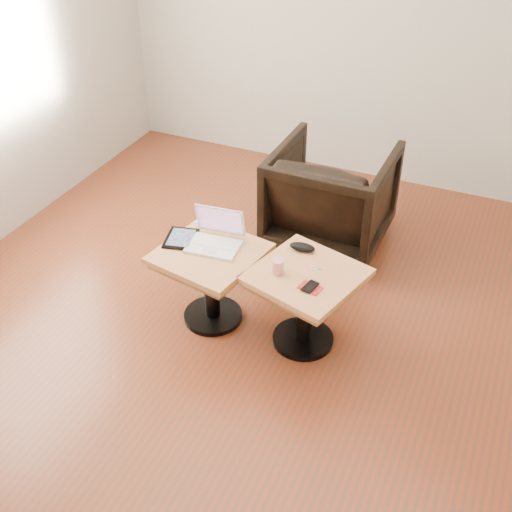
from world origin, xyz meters
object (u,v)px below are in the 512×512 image
at_px(laptop, 216,238).
at_px(striped_cup, 278,266).
at_px(side_table_right, 306,291).
at_px(armchair, 331,197).
at_px(side_table_left, 211,269).

xyz_separation_m(laptop, striped_cup, (0.44, -0.11, 0.00)).
height_order(side_table_right, striped_cup, striped_cup).
bearing_deg(laptop, armchair, 63.68).
distance_m(side_table_left, striped_cup, 0.47).
distance_m(side_table_right, armchair, 1.09).
height_order(side_table_left, laptop, laptop).
height_order(side_table_left, side_table_right, same).
bearing_deg(armchair, side_table_left, 71.84).
bearing_deg(side_table_left, armchair, 81.28).
xyz_separation_m(side_table_left, side_table_right, (0.58, 0.03, 0.00)).
bearing_deg(side_table_right, side_table_left, -161.26).
relative_size(side_table_right, laptop, 2.12).
bearing_deg(striped_cup, side_table_right, 22.78).
bearing_deg(armchair, laptop, 70.44).
bearing_deg(side_table_right, striped_cup, -141.40).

